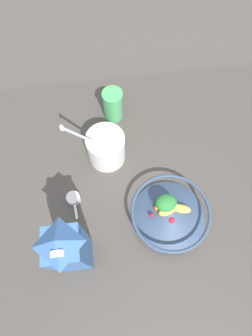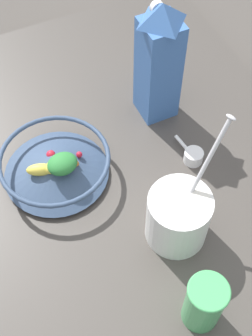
{
  "view_description": "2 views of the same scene",
  "coord_description": "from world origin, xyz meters",
  "px_view_note": "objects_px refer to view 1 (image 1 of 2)",
  "views": [
    {
      "loc": [
        -0.13,
        -0.2,
        0.84
      ],
      "look_at": [
        -0.09,
        0.11,
        0.12
      ],
      "focal_mm": 28.0,
      "sensor_mm": 36.0,
      "label": 1
    },
    {
      "loc": [
        0.13,
        0.54,
        0.87
      ],
      "look_at": [
        -0.09,
        0.08,
        0.14
      ],
      "focal_mm": 50.0,
      "sensor_mm": 36.0,
      "label": 2
    }
  ],
  "objects_px": {
    "milk_carton": "(69,250)",
    "drinking_cup": "(113,104)",
    "yogurt_tub": "(106,147)",
    "fruit_bowl": "(170,213)"
  },
  "relations": [
    {
      "from": "milk_carton",
      "to": "drinking_cup",
      "type": "height_order",
      "value": "milk_carton"
    },
    {
      "from": "milk_carton",
      "to": "drinking_cup",
      "type": "distance_m",
      "value": 0.5
    },
    {
      "from": "yogurt_tub",
      "to": "fruit_bowl",
      "type": "bearing_deg",
      "value": -54.24
    },
    {
      "from": "yogurt_tub",
      "to": "drinking_cup",
      "type": "bearing_deg",
      "value": 76.12
    },
    {
      "from": "fruit_bowl",
      "to": "milk_carton",
      "type": "height_order",
      "value": "milk_carton"
    },
    {
      "from": "fruit_bowl",
      "to": "drinking_cup",
      "type": "relative_size",
      "value": 1.89
    },
    {
      "from": "drinking_cup",
      "to": "fruit_bowl",
      "type": "bearing_deg",
      "value": -72.45
    },
    {
      "from": "milk_carton",
      "to": "yogurt_tub",
      "type": "height_order",
      "value": "milk_carton"
    },
    {
      "from": "drinking_cup",
      "to": "yogurt_tub",
      "type": "bearing_deg",
      "value": -103.88
    },
    {
      "from": "yogurt_tub",
      "to": "drinking_cup",
      "type": "relative_size",
      "value": 2.14
    }
  ]
}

